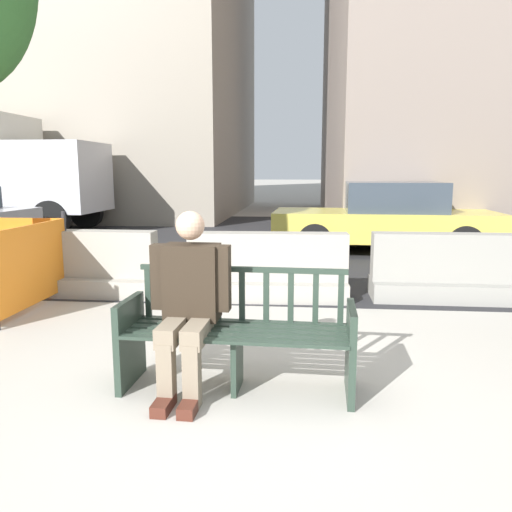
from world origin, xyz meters
TOP-DOWN VIEW (x-y plane):
  - ground_plane at (0.00, 0.00)m, footprint 200.00×200.00m
  - street_asphalt at (0.00, 8.70)m, footprint 120.00×12.00m
  - street_bench at (-0.10, 0.41)m, footprint 1.71×0.59m
  - seated_person at (-0.44, 0.37)m, footprint 0.58×0.73m
  - jersey_barrier_centre at (-0.06, 3.11)m, footprint 2.02×0.75m
  - jersey_barrier_left at (-2.52, 3.12)m, footprint 2.01×0.71m
  - jersey_barrier_right at (2.25, 3.24)m, footprint 2.01×0.70m
  - car_taxi_near at (2.03, 7.00)m, footprint 4.40×1.99m

SIDE VIEW (x-z plane):
  - ground_plane at x=0.00m, z-range 0.00..0.00m
  - street_asphalt at x=0.00m, z-range 0.00..0.01m
  - jersey_barrier_centre at x=-0.06m, z-range -0.08..0.76m
  - jersey_barrier_left at x=-2.52m, z-range -0.08..0.76m
  - jersey_barrier_right at x=2.25m, z-range -0.08..0.76m
  - street_bench at x=-0.10m, z-range -0.04..0.84m
  - car_taxi_near at x=2.03m, z-range -0.02..1.37m
  - seated_person at x=-0.44m, z-range 0.03..1.35m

